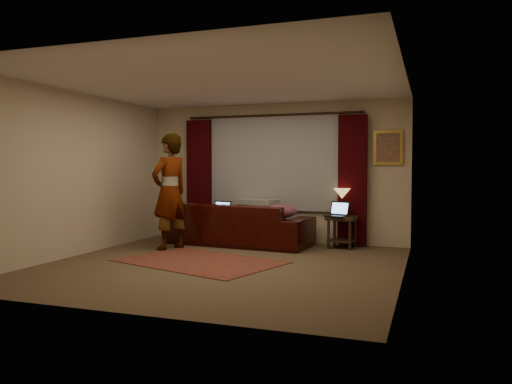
{
  "coord_description": "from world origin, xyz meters",
  "views": [
    {
      "loc": [
        2.82,
        -6.53,
        1.39
      ],
      "look_at": [
        0.1,
        1.2,
        1.0
      ],
      "focal_mm": 35.0,
      "sensor_mm": 36.0,
      "label": 1
    }
  ],
  "objects_px": {
    "laptop_table": "(336,209)",
    "person": "(170,192)",
    "tiffany_lamp": "(342,202)",
    "laptop_sofa": "(218,209)",
    "sofa": "(240,216)",
    "end_table": "(342,232)"
  },
  "relations": [
    {
      "from": "person",
      "to": "tiffany_lamp",
      "type": "bearing_deg",
      "value": 135.9
    },
    {
      "from": "sofa",
      "to": "end_table",
      "type": "relative_size",
      "value": 4.63
    },
    {
      "from": "end_table",
      "to": "tiffany_lamp",
      "type": "relative_size",
      "value": 1.18
    },
    {
      "from": "laptop_sofa",
      "to": "end_table",
      "type": "xyz_separation_m",
      "value": [
        2.19,
        0.37,
        -0.37
      ]
    },
    {
      "from": "tiffany_lamp",
      "to": "laptop_table",
      "type": "height_order",
      "value": "tiffany_lamp"
    },
    {
      "from": "laptop_sofa",
      "to": "laptop_table",
      "type": "bearing_deg",
      "value": 19.65
    },
    {
      "from": "sofa",
      "to": "laptop_sofa",
      "type": "bearing_deg",
      "value": 24.44
    },
    {
      "from": "tiffany_lamp",
      "to": "person",
      "type": "height_order",
      "value": "person"
    },
    {
      "from": "laptop_sofa",
      "to": "laptop_table",
      "type": "relative_size",
      "value": 1.01
    },
    {
      "from": "tiffany_lamp",
      "to": "laptop_table",
      "type": "xyz_separation_m",
      "value": [
        -0.05,
        -0.29,
        -0.11
      ]
    },
    {
      "from": "sofa",
      "to": "laptop_sofa",
      "type": "xyz_separation_m",
      "value": [
        -0.37,
        -0.13,
        0.13
      ]
    },
    {
      "from": "sofa",
      "to": "end_table",
      "type": "distance_m",
      "value": 1.85
    },
    {
      "from": "tiffany_lamp",
      "to": "laptop_table",
      "type": "distance_m",
      "value": 0.32
    },
    {
      "from": "laptop_sofa",
      "to": "tiffany_lamp",
      "type": "height_order",
      "value": "tiffany_lamp"
    },
    {
      "from": "end_table",
      "to": "sofa",
      "type": "bearing_deg",
      "value": -172.5
    },
    {
      "from": "sofa",
      "to": "laptop_sofa",
      "type": "height_order",
      "value": "sofa"
    },
    {
      "from": "tiffany_lamp",
      "to": "person",
      "type": "xyz_separation_m",
      "value": [
        -2.73,
        -1.27,
        0.19
      ]
    },
    {
      "from": "sofa",
      "to": "end_table",
      "type": "bearing_deg",
      "value": -167.1
    },
    {
      "from": "tiffany_lamp",
      "to": "sofa",
      "type": "bearing_deg",
      "value": -167.81
    },
    {
      "from": "laptop_sofa",
      "to": "tiffany_lamp",
      "type": "bearing_deg",
      "value": 26.98
    },
    {
      "from": "laptop_sofa",
      "to": "laptop_table",
      "type": "distance_m",
      "value": 2.12
    },
    {
      "from": "laptop_table",
      "to": "person",
      "type": "bearing_deg",
      "value": -139.35
    }
  ]
}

